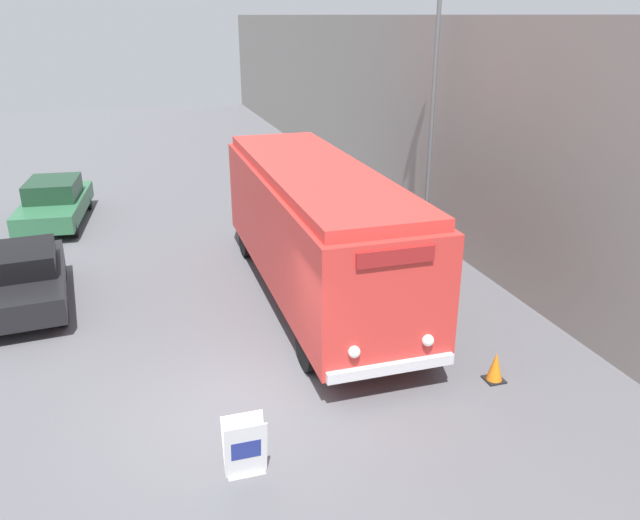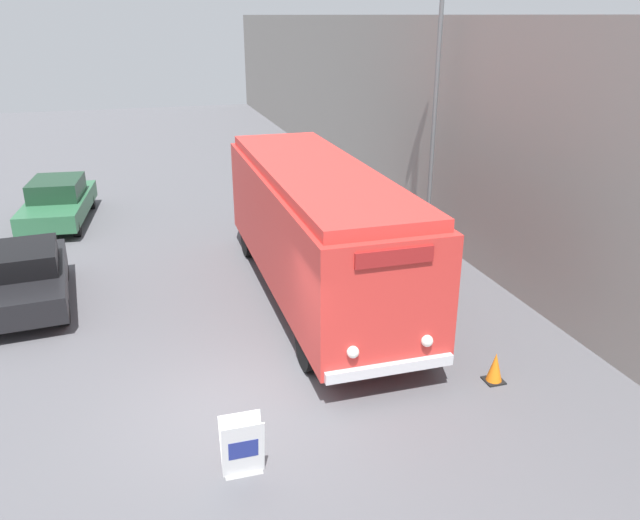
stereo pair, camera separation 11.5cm
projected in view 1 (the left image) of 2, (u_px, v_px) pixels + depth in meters
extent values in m
plane|color=#56565B|center=(237.00, 410.00, 10.96)|extent=(80.00, 80.00, 0.00)
cube|color=gray|center=(405.00, 119.00, 20.73)|extent=(0.30, 60.00, 6.48)
cylinder|color=black|center=(309.00, 344.00, 12.09)|extent=(0.28, 1.04, 1.04)
cylinder|color=black|center=(413.00, 329.00, 12.69)|extent=(0.28, 1.04, 1.04)
cylinder|color=black|center=(246.00, 238.00, 17.81)|extent=(0.28, 1.04, 1.04)
cylinder|color=black|center=(321.00, 231.00, 18.42)|extent=(0.28, 1.04, 1.04)
cube|color=red|center=(316.00, 228.00, 14.80)|extent=(2.54, 9.23, 2.47)
cube|color=red|center=(316.00, 172.00, 14.30)|extent=(2.34, 8.87, 0.24)
cube|color=silver|center=(391.00, 368.00, 11.05)|extent=(2.42, 0.12, 0.20)
sphere|color=white|center=(354.00, 352.00, 10.73)|extent=(0.22, 0.22, 0.22)
sphere|color=white|center=(428.00, 340.00, 11.11)|extent=(0.22, 0.22, 0.22)
cube|color=maroon|center=(396.00, 257.00, 10.31)|extent=(1.40, 0.06, 0.28)
cube|color=gray|center=(246.00, 473.00, 9.44)|extent=(0.57, 0.21, 0.01)
cube|color=white|center=(246.00, 451.00, 9.19)|extent=(0.64, 0.19, 0.97)
cube|color=white|center=(244.00, 444.00, 9.34)|extent=(0.64, 0.19, 0.97)
cube|color=navy|center=(246.00, 450.00, 9.17)|extent=(0.45, 0.07, 0.34)
cylinder|color=#595E60|center=(432.00, 121.00, 17.27)|extent=(0.12, 0.12, 7.45)
cylinder|color=black|center=(62.00, 312.00, 13.85)|extent=(0.22, 0.64, 0.64)
cylinder|color=black|center=(60.00, 270.00, 16.12)|extent=(0.22, 0.64, 0.64)
cube|color=black|center=(24.00, 283.00, 14.61)|extent=(2.12, 4.17, 0.60)
cube|color=black|center=(20.00, 259.00, 14.50)|extent=(1.66, 1.94, 0.51)
cylinder|color=black|center=(20.00, 231.00, 19.11)|extent=(0.22, 0.62, 0.62)
cylinder|color=black|center=(74.00, 227.00, 19.39)|extent=(0.22, 0.62, 0.62)
cylinder|color=black|center=(41.00, 203.00, 21.91)|extent=(0.22, 0.62, 0.62)
cylinder|color=black|center=(88.00, 201.00, 22.19)|extent=(0.22, 0.62, 0.62)
cube|color=#2D6642|center=(55.00, 207.00, 20.55)|extent=(2.24, 4.63, 0.55)
cube|color=#193824|center=(53.00, 189.00, 20.44)|extent=(1.73, 2.15, 0.60)
cube|color=black|center=(494.00, 380.00, 11.85)|extent=(0.36, 0.36, 0.03)
cone|color=orange|center=(495.00, 366.00, 11.74)|extent=(0.30, 0.30, 0.57)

